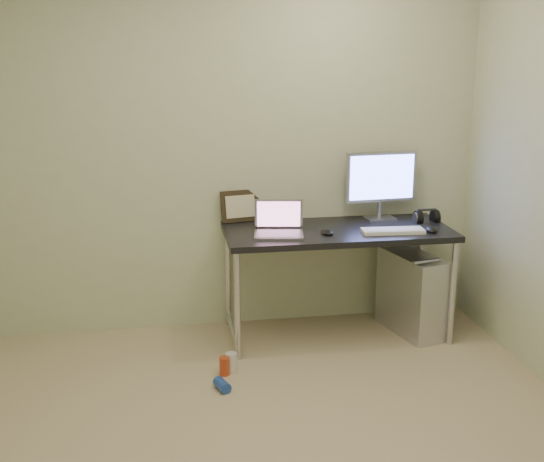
% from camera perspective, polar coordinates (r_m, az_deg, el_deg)
% --- Properties ---
extents(wall_back, '(3.50, 0.02, 2.50)m').
position_cam_1_polar(wall_back, '(4.62, -3.95, 6.86)').
color(wall_back, beige).
rests_on(wall_back, ground).
extents(desk, '(1.50, 0.65, 0.75)m').
position_cam_1_polar(desk, '(4.55, 5.50, -0.83)').
color(desk, black).
rests_on(desk, ground).
extents(tower_computer, '(0.36, 0.58, 0.59)m').
position_cam_1_polar(tower_computer, '(4.79, 11.60, -5.11)').
color(tower_computer, silver).
rests_on(tower_computer, ground).
extents(cable_a, '(0.01, 0.16, 0.69)m').
position_cam_1_polar(cable_a, '(5.02, 9.87, -2.64)').
color(cable_a, black).
rests_on(cable_a, ground).
extents(cable_b, '(0.02, 0.11, 0.71)m').
position_cam_1_polar(cable_b, '(5.03, 10.90, -2.87)').
color(cable_b, black).
rests_on(cable_b, ground).
extents(can_red, '(0.07, 0.07, 0.11)m').
position_cam_1_polar(can_red, '(4.19, -4.00, -11.21)').
color(can_red, '#B9421D').
rests_on(can_red, ground).
extents(can_white, '(0.09, 0.09, 0.12)m').
position_cam_1_polar(can_white, '(4.21, -3.44, -10.94)').
color(can_white, silver).
rests_on(can_white, ground).
extents(can_blue, '(0.10, 0.13, 0.06)m').
position_cam_1_polar(can_blue, '(4.03, -4.20, -12.73)').
color(can_blue, '#2144A9').
rests_on(can_blue, ground).
extents(laptop, '(0.35, 0.30, 0.22)m').
position_cam_1_polar(laptop, '(4.36, 0.57, 0.37)').
color(laptop, '#A1A1A8').
rests_on(laptop, desk).
extents(monitor, '(0.51, 0.16, 0.47)m').
position_cam_1_polar(monitor, '(4.76, 9.12, 4.23)').
color(monitor, '#A1A1A8').
rests_on(monitor, desk).
extents(keyboard, '(0.41, 0.16, 0.02)m').
position_cam_1_polar(keyboard, '(4.48, 10.08, 0.01)').
color(keyboard, white).
rests_on(keyboard, desk).
extents(mouse_right, '(0.10, 0.14, 0.04)m').
position_cam_1_polar(mouse_right, '(4.55, 13.20, 0.21)').
color(mouse_right, black).
rests_on(mouse_right, desk).
extents(mouse_left, '(0.09, 0.13, 0.04)m').
position_cam_1_polar(mouse_left, '(4.39, 4.63, -0.01)').
color(mouse_left, black).
rests_on(mouse_left, desk).
extents(headphones, '(0.17, 0.10, 0.11)m').
position_cam_1_polar(headphones, '(4.80, 12.81, 1.12)').
color(headphones, black).
rests_on(headphones, desk).
extents(picture_frame, '(0.28, 0.13, 0.22)m').
position_cam_1_polar(picture_frame, '(4.68, -2.67, 2.10)').
color(picture_frame, black).
rests_on(picture_frame, desk).
extents(webcam, '(0.04, 0.03, 0.11)m').
position_cam_1_polar(webcam, '(4.66, -0.21, 1.72)').
color(webcam, silver).
rests_on(webcam, desk).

